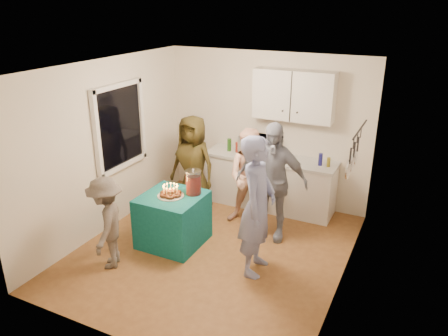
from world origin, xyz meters
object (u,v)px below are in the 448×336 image
at_px(woman_back_left, 193,165).
at_px(child_near_left, 107,223).
at_px(punch_jar, 193,183).
at_px(man_birthday, 257,206).
at_px(party_table, 173,219).
at_px(woman_back_center, 251,178).
at_px(microwave, 258,146).
at_px(counter, 269,183).
at_px(woman_back_right, 271,182).

xyz_separation_m(woman_back_left, child_near_left, (-0.20, -1.94, -0.19)).
distance_m(punch_jar, man_birthday, 1.15).
bearing_deg(party_table, woman_back_center, 53.89).
height_order(woman_back_left, child_near_left, woman_back_left).
height_order(microwave, punch_jar, microwave).
relative_size(microwave, child_near_left, 0.46).
bearing_deg(party_table, microwave, 70.88).
xyz_separation_m(counter, man_birthday, (0.52, -1.87, 0.50)).
xyz_separation_m(punch_jar, woman_back_left, (-0.50, 0.87, -0.10)).
bearing_deg(man_birthday, woman_back_left, 48.00).
xyz_separation_m(microwave, man_birthday, (0.74, -1.87, -0.14)).
height_order(man_birthday, child_near_left, man_birthday).
distance_m(woman_back_center, child_near_left, 2.31).
height_order(counter, punch_jar, punch_jar).
height_order(woman_back_left, woman_back_right, woman_back_right).
xyz_separation_m(counter, microwave, (-0.22, 0.00, 0.64)).
bearing_deg(child_near_left, punch_jar, 120.32).
bearing_deg(punch_jar, counter, 69.48).
relative_size(woman_back_left, woman_back_right, 0.92).
xyz_separation_m(party_table, child_near_left, (-0.45, -0.87, 0.26)).
bearing_deg(microwave, child_near_left, -102.18).
relative_size(microwave, woman_back_left, 0.36).
height_order(counter, woman_back_left, woman_back_left).
bearing_deg(woman_back_center, party_table, -138.98).
bearing_deg(party_table, woman_back_right, 33.71).
xyz_separation_m(microwave, woman_back_left, (-0.87, -0.69, -0.25)).
distance_m(party_table, man_birthday, 1.47).
distance_m(punch_jar, woman_back_center, 1.03).
bearing_deg(microwave, woman_back_left, -131.56).
distance_m(counter, punch_jar, 1.74).
xyz_separation_m(punch_jar, woman_back_center, (0.53, 0.87, -0.15)).
distance_m(woman_back_right, child_near_left, 2.38).
relative_size(party_table, woman_back_center, 0.54).
height_order(counter, microwave, microwave).
distance_m(counter, party_table, 1.95).
relative_size(party_table, man_birthday, 0.46).
relative_size(counter, punch_jar, 6.47).
height_order(woman_back_right, child_near_left, woman_back_right).
bearing_deg(woman_back_right, microwave, 111.03).
xyz_separation_m(punch_jar, man_birthday, (1.11, -0.31, 0.00)).
distance_m(microwave, woman_back_center, 0.77).
xyz_separation_m(counter, child_near_left, (-1.28, -2.63, 0.21)).
height_order(woman_back_center, child_near_left, woman_back_center).
distance_m(woman_back_left, woman_back_right, 1.49).
height_order(punch_jar, woman_back_left, woman_back_left).
relative_size(microwave, party_table, 0.69).
bearing_deg(woman_back_right, counter, 100.61).
relative_size(party_table, woman_back_right, 0.47).
bearing_deg(punch_jar, party_table, -140.69).
xyz_separation_m(counter, woman_back_left, (-1.09, -0.69, 0.40)).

